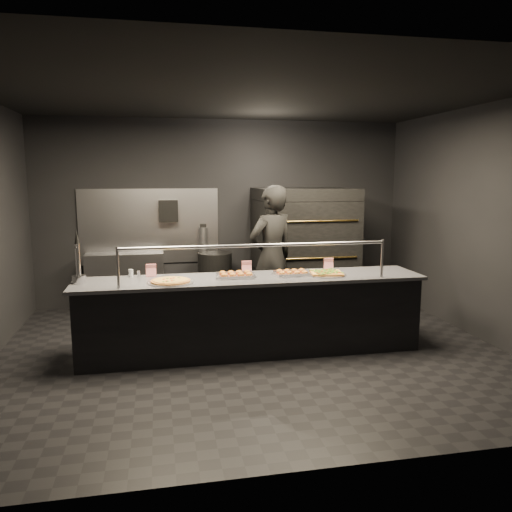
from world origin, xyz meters
The scene contains 15 objects.
room centered at (-0.02, 0.05, 1.50)m, with size 6.04×6.00×3.00m.
service_counter centered at (0.00, 0.00, 0.46)m, with size 4.10×0.78×1.37m.
pizza_oven centered at (1.20, 1.90, 0.97)m, with size 1.50×1.23×1.91m.
prep_shelf centered at (-1.60, 2.32, 0.45)m, with size 1.20×0.35×0.90m, color #99999E.
towel_dispenser centered at (-0.90, 2.39, 1.55)m, with size 0.30×0.20×0.35m, color black.
fire_extinguisher centered at (-0.35, 2.40, 1.06)m, with size 0.14×0.14×0.51m.
beer_tap centered at (-1.95, 0.04, 1.09)m, with size 0.16×0.22×0.60m.
round_pizza centered at (-0.95, -0.12, 0.94)m, with size 0.51×0.51×0.03m.
slider_tray_a centered at (-0.18, 0.04, 0.95)m, with size 0.50×0.42×0.07m.
slider_tray_b centered at (0.50, 0.03, 0.94)m, with size 0.47×0.40×0.06m.
square_pizza centered at (0.91, -0.04, 0.94)m, with size 0.47×0.47×0.05m.
condiment_jar centered at (-1.37, 0.28, 0.96)m, with size 0.14×0.05×0.09m.
tent_cards centered at (-0.04, 0.28, 1.00)m, with size 2.34×0.04×0.15m.
trash_bin centered at (-0.20, 2.08, 0.45)m, with size 0.54×0.54×0.90m, color black.
worker centered at (0.47, 1.01, 0.99)m, with size 0.72×0.47×1.98m, color black.
Camera 1 is at (-1.07, -5.67, 2.10)m, focal length 35.00 mm.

